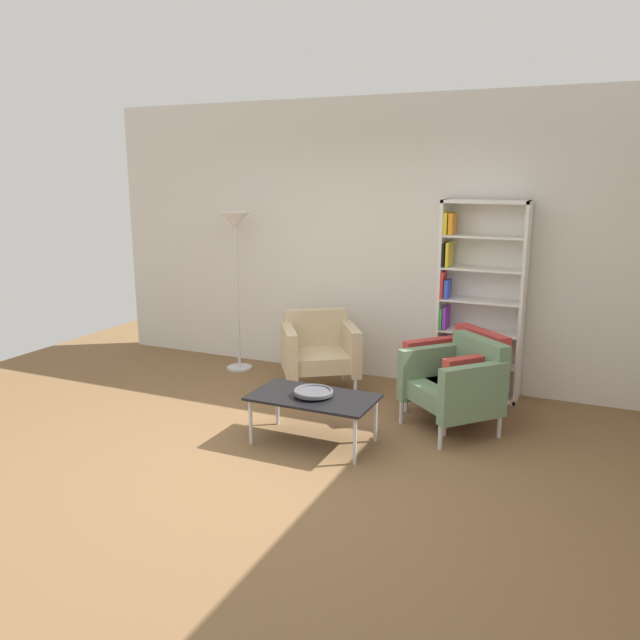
# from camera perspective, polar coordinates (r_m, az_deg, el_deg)

# --- Properties ---
(ground_plane) EXTENTS (8.32, 8.32, 0.00)m
(ground_plane) POSITION_cam_1_polar(r_m,az_deg,el_deg) (4.96, -4.72, -12.72)
(ground_plane) COLOR brown
(plaster_back_panel) EXTENTS (6.40, 0.12, 2.90)m
(plaster_back_panel) POSITION_cam_1_polar(r_m,az_deg,el_deg) (6.76, 5.25, 6.98)
(plaster_back_panel) COLOR silver
(plaster_back_panel) RESTS_ON ground_plane
(bookshelf_tall) EXTENTS (0.80, 0.30, 1.90)m
(bookshelf_tall) POSITION_cam_1_polar(r_m,az_deg,el_deg) (6.37, 13.71, 1.69)
(bookshelf_tall) COLOR silver
(bookshelf_tall) RESTS_ON ground_plane
(coffee_table_low) EXTENTS (1.00, 0.56, 0.40)m
(coffee_table_low) POSITION_cam_1_polar(r_m,az_deg,el_deg) (5.18, -0.60, -7.09)
(coffee_table_low) COLOR black
(coffee_table_low) RESTS_ON ground_plane
(decorative_bowl) EXTENTS (0.32, 0.32, 0.05)m
(decorative_bowl) POSITION_cam_1_polar(r_m,az_deg,el_deg) (5.16, -0.60, -6.40)
(decorative_bowl) COLOR #4C4C51
(decorative_bowl) RESTS_ON coffee_table_low
(armchair_spare_guest) EXTENTS (0.94, 0.93, 0.78)m
(armchair_spare_guest) POSITION_cam_1_polar(r_m,az_deg,el_deg) (6.45, -0.08, -2.63)
(armchair_spare_guest) COLOR #C6B289
(armchair_spare_guest) RESTS_ON ground_plane
(armchair_corner_red) EXTENTS (0.95, 0.95, 0.78)m
(armchair_corner_red) POSITION_cam_1_polar(r_m,az_deg,el_deg) (5.56, 12.07, -5.46)
(armchair_corner_red) COLOR slate
(armchair_corner_red) RESTS_ON ground_plane
(armchair_near_window) EXTENTS (0.95, 0.94, 0.78)m
(armchair_near_window) POSITION_cam_1_polar(r_m,az_deg,el_deg) (5.84, 12.28, -4.60)
(armchair_near_window) COLOR #B73833
(armchair_near_window) RESTS_ON ground_plane
(floor_lamp_torchiere) EXTENTS (0.32, 0.32, 1.74)m
(floor_lamp_torchiere) POSITION_cam_1_polar(r_m,az_deg,el_deg) (7.00, -7.48, 7.11)
(floor_lamp_torchiere) COLOR silver
(floor_lamp_torchiere) RESTS_ON ground_plane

